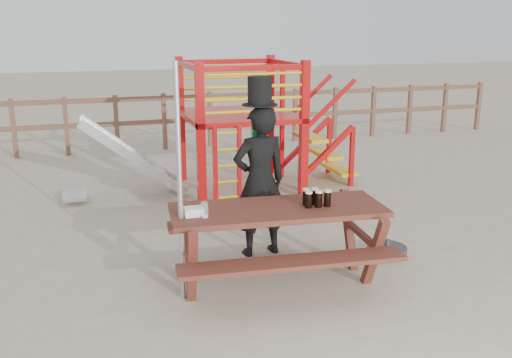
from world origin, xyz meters
The scene contains 10 objects.
ground centered at (0.00, 0.00, 0.00)m, with size 60.00×60.00×0.00m, color #B5A48D.
back_fence centered at (0.00, 7.00, 0.74)m, with size 15.09×0.09×1.20m.
playground_fort centered at (0.12, 3.58, 1.07)m, with size 4.71×1.84×2.10m.
picnic_table centered at (-0.42, 0.00, 0.52)m, with size 2.27×1.67×0.83m.
man_with_hat centered at (-0.34, 0.84, 0.92)m, with size 0.67×0.48×2.06m.
metal_pole centered at (-1.40, -0.02, 1.14)m, with size 0.05×0.05×2.29m, color #B2B2B7.
parasol_base centered at (1.05, 0.33, 0.05)m, with size 0.46×0.46×0.19m.
paper_bag centered at (-1.28, 0.01, 0.87)m, with size 0.18×0.14×0.08m, color white.
stout_pints centered at (-0.05, -0.07, 0.92)m, with size 0.27×0.18×0.17m.
empty_glasses centered at (-1.18, -0.07, 0.90)m, with size 0.07×0.07×0.15m.
Camera 1 is at (-2.26, -5.11, 2.59)m, focal length 40.00 mm.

